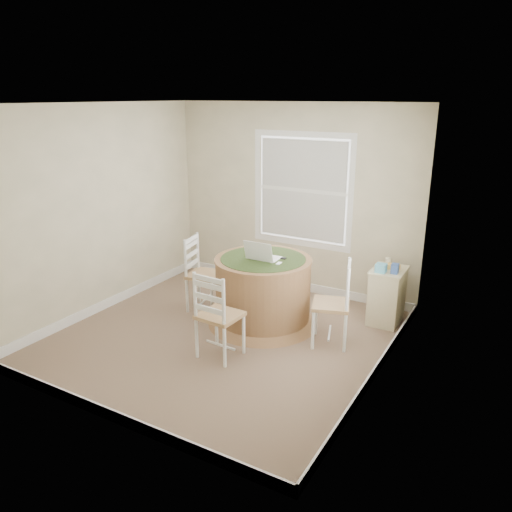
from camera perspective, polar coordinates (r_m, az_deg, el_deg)
The scene contains 14 objects.
room at distance 5.46m, azimuth -1.65°, elevation 3.29°, with size 3.64×3.64×2.64m.
round_table at distance 6.03m, azimuth 0.81°, elevation -3.72°, with size 1.34×1.34×0.84m.
chair_left at distance 6.47m, azimuth -5.89°, elevation -2.08°, with size 0.42×0.40×0.95m, color white, non-canonical shape.
chair_near at distance 5.29m, azimuth -4.15°, elevation -6.73°, with size 0.42×0.40×0.95m, color white, non-canonical shape.
chair_right at distance 5.60m, azimuth 8.56°, elevation -5.45°, with size 0.42×0.40×0.95m, color white, non-canonical shape.
laptop at distance 5.88m, azimuth 0.79°, elevation -0.03°, with size 0.37×0.32×0.25m.
mouse at distance 5.77m, azimuth 1.92°, elevation -0.62°, with size 0.07×0.11×0.04m, color white.
phone at distance 5.73m, azimuth 2.64°, elevation -0.89°, with size 0.04×0.09×0.02m, color #B7BABF.
keys at distance 5.89m, azimuth 3.15°, elevation -0.31°, with size 0.06×0.05×0.03m, color black.
corner_chest at distance 6.31m, azimuth 14.70°, elevation -4.39°, with size 0.40×0.53×0.69m.
tissue_box at distance 6.07m, azimuth 14.20°, elevation -1.31°, with size 0.12×0.12×0.10m, color #5CB3D3.
box_yellow at distance 6.20m, azimuth 15.37°, elevation -1.19°, with size 0.15×0.10×0.06m, color #E1AE4F.
box_blue at distance 6.06m, azimuth 15.53°, elevation -1.35°, with size 0.08×0.08×0.12m, color #395AAB.
cup_cream at distance 6.31m, azimuth 14.89°, elevation -0.67°, with size 0.07×0.07×0.09m, color beige.
Camera 1 is at (2.93, -4.34, 2.68)m, focal length 35.00 mm.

